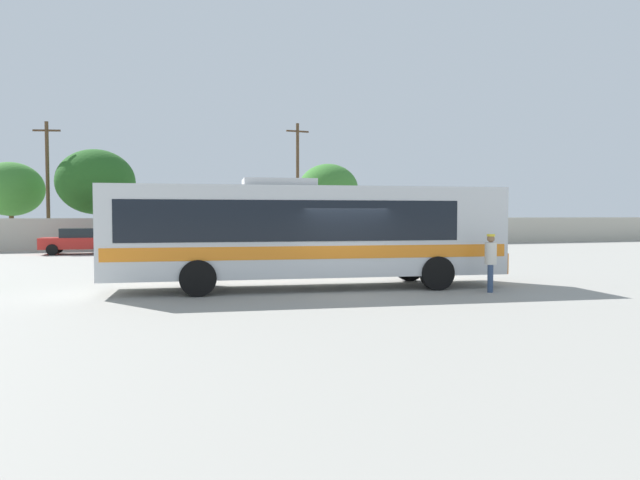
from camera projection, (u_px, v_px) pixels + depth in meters
ground_plane at (267, 264)px, 26.83m from camera, size 300.00×300.00×0.00m
perimeter_wall at (225, 233)px, 39.54m from camera, size 80.00×0.30×2.10m
coach_bus_silver_orange at (304, 230)px, 17.76m from camera, size 12.53×3.99×3.41m
attendant_by_bus_door at (491, 259)px, 16.88m from camera, size 0.49×0.49×1.73m
parked_car_leftmost_red at (79, 240)px, 33.51m from camera, size 4.17×2.13×1.52m
parked_car_second_silver at (175, 240)px, 34.59m from camera, size 4.31×2.27×1.43m
parked_car_third_dark_blue at (268, 239)px, 36.75m from camera, size 4.64×2.21×1.45m
utility_pole_near at (298, 182)px, 43.58m from camera, size 1.80×0.26×9.31m
utility_pole_far at (48, 183)px, 38.28m from camera, size 1.78×0.55×8.59m
roadside_tree_left at (11, 189)px, 40.39m from camera, size 4.52×4.52×6.07m
roadside_tree_midleft at (96, 182)px, 38.71m from camera, size 5.21×5.21×6.78m
roadside_tree_midright at (328, 190)px, 47.96m from camera, size 5.09×5.09×6.62m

